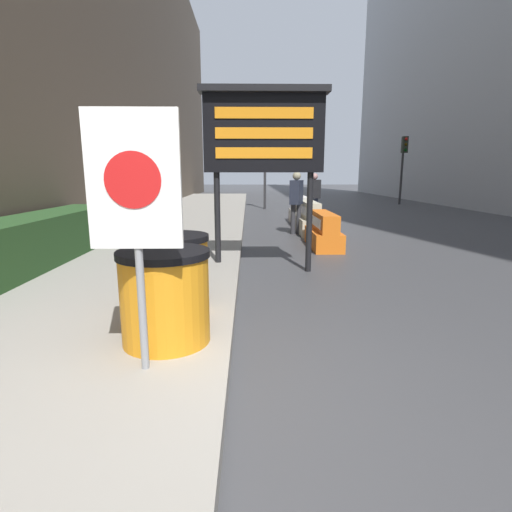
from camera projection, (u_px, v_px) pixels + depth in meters
The scene contains 15 objects.
ground_plane at pixel (228, 402), 2.93m from camera, with size 120.00×120.00×0.00m, color #3F3F42.
hedge_strip at pixel (34, 241), 6.57m from camera, with size 0.90×5.29×0.80m.
barrel_drum_foreground at pixel (165, 296), 3.52m from camera, with size 0.81×0.81×0.83m.
barrel_drum_middle at pixel (173, 272), 4.38m from camera, with size 0.81×0.81×0.83m.
warning_sign at pixel (135, 197), 2.82m from camera, with size 0.66×0.08×1.92m.
message_board at pixel (264, 134), 6.39m from camera, with size 2.05×0.36×2.98m.
jersey_barrier_orange_near at pixel (324, 232), 9.04m from camera, with size 0.62×1.72×0.79m.
jersey_barrier_cream at pixel (310, 220), 11.11m from camera, with size 0.61×1.64×0.89m.
jersey_barrier_white at pixel (300, 212), 13.19m from camera, with size 0.56×1.92×0.93m.
traffic_cone_near at pixel (298, 206), 16.07m from camera, with size 0.44×0.44×0.78m.
traffic_cone_mid at pixel (297, 210), 15.26m from camera, with size 0.31×0.31×0.56m.
traffic_light_near_curb at pixel (265, 146), 18.39m from camera, with size 0.28×0.45×4.02m.
traffic_light_far_side at pixel (404, 155), 21.23m from camera, with size 0.28×0.45×3.57m.
pedestrian_worker at pixel (296, 198), 10.92m from camera, with size 0.42×0.51×1.70m.
pedestrian_passerby at pixel (314, 193), 13.90m from camera, with size 0.45×0.29×1.67m.
Camera 1 is at (0.16, -2.66, 1.65)m, focal length 28.00 mm.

